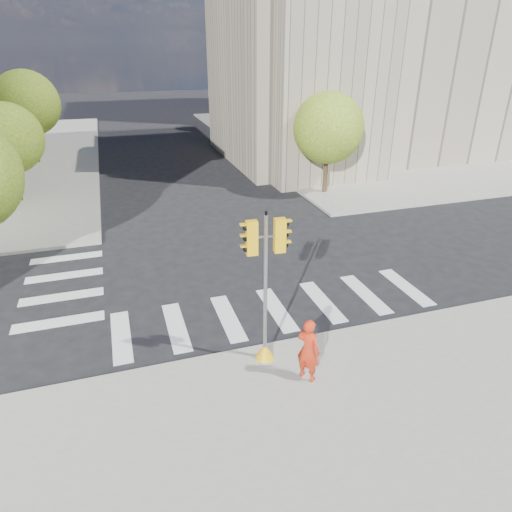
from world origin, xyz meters
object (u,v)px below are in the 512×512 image
(lamp_near, at_px, (309,110))
(traffic_signal, at_px, (265,301))
(photographer, at_px, (308,350))
(lamp_far, at_px, (248,90))

(lamp_near, relative_size, traffic_signal, 1.75)
(traffic_signal, distance_m, photographer, 1.79)
(traffic_signal, height_order, photographer, traffic_signal)
(lamp_near, relative_size, photographer, 4.23)
(lamp_far, bearing_deg, lamp_near, -90.00)
(lamp_far, distance_m, traffic_signal, 34.08)
(traffic_signal, bearing_deg, photographer, -51.16)
(lamp_near, distance_m, photographer, 21.93)
(photographer, bearing_deg, lamp_near, -57.87)
(lamp_near, bearing_deg, lamp_far, 90.00)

